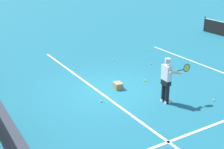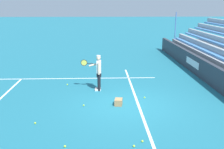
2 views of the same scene
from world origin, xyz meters
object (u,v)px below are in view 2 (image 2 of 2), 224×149
at_px(tennis_player, 98,72).
at_px(tennis_ball_midcourt, 65,146).
at_px(tennis_ball_stray_back, 142,141).
at_px(tennis_ball_near_player, 35,123).
at_px(tennis_ball_toward_net, 145,98).
at_px(tennis_ball_far_right, 84,105).
at_px(tennis_ball_far_left, 134,146).
at_px(ball_box_cardboard, 118,102).
at_px(tennis_ball_by_box, 67,84).

relative_size(tennis_player, tennis_ball_midcourt, 25.98).
height_order(tennis_ball_stray_back, tennis_ball_near_player, same).
relative_size(tennis_ball_toward_net, tennis_ball_far_right, 1.00).
distance_m(tennis_player, tennis_ball_stray_back, 5.30).
relative_size(tennis_ball_far_right, tennis_ball_far_left, 1.00).
height_order(ball_box_cardboard, tennis_ball_stray_back, ball_box_cardboard).
distance_m(tennis_ball_toward_net, tennis_ball_far_right, 2.77).
relative_size(tennis_ball_far_right, tennis_ball_near_player, 1.00).
bearing_deg(tennis_ball_near_player, tennis_ball_toward_net, -60.17).
bearing_deg(tennis_ball_far_right, tennis_ball_near_player, 135.27).
xyz_separation_m(tennis_ball_far_left, tennis_ball_near_player, (1.66, 3.26, 0.00)).
bearing_deg(tennis_ball_midcourt, tennis_player, -9.93).
bearing_deg(tennis_ball_stray_back, ball_box_cardboard, 9.91).
relative_size(tennis_player, tennis_ball_toward_net, 25.98).
height_order(tennis_ball_toward_net, tennis_ball_stray_back, same).
height_order(ball_box_cardboard, tennis_ball_midcourt, ball_box_cardboard).
xyz_separation_m(tennis_ball_stray_back, tennis_ball_far_left, (-0.27, 0.29, 0.00)).
relative_size(tennis_ball_stray_back, tennis_ball_midcourt, 1.00).
distance_m(tennis_ball_far_right, tennis_ball_near_player, 2.24).
relative_size(tennis_ball_stray_back, tennis_ball_far_right, 1.00).
xyz_separation_m(tennis_player, tennis_ball_far_left, (-5.31, -1.09, -0.86)).
height_order(tennis_player, tennis_ball_toward_net, tennis_player).
xyz_separation_m(tennis_player, tennis_ball_midcourt, (-5.25, 0.92, -0.86)).
xyz_separation_m(tennis_ball_far_right, tennis_ball_midcourt, (-3.19, 0.33, 0.00)).
bearing_deg(ball_box_cardboard, tennis_ball_stray_back, -170.09).
height_order(tennis_player, tennis_ball_far_right, tennis_player).
relative_size(tennis_ball_midcourt, tennis_ball_by_box, 1.00).
distance_m(ball_box_cardboard, tennis_ball_near_player, 3.45).
height_order(ball_box_cardboard, tennis_ball_near_player, ball_box_cardboard).
bearing_deg(tennis_ball_stray_back, tennis_ball_midcourt, 95.22).
height_order(ball_box_cardboard, tennis_ball_far_right, ball_box_cardboard).
height_order(ball_box_cardboard, tennis_ball_far_left, ball_box_cardboard).
relative_size(tennis_ball_toward_net, tennis_ball_by_box, 1.00).
bearing_deg(tennis_ball_toward_net, tennis_ball_near_player, 119.83).
bearing_deg(tennis_ball_by_box, tennis_ball_far_right, -160.52).
bearing_deg(tennis_ball_far_left, tennis_ball_by_box, 23.71).
bearing_deg(tennis_ball_near_player, tennis_ball_far_right, -44.73).
relative_size(tennis_ball_far_right, tennis_ball_by_box, 1.00).
xyz_separation_m(tennis_player, tennis_ball_toward_net, (-1.24, -2.05, -0.86)).
distance_m(tennis_ball_stray_back, tennis_ball_far_right, 3.57).
relative_size(ball_box_cardboard, tennis_ball_stray_back, 6.06).
bearing_deg(tennis_player, ball_box_cardboard, -156.91).
relative_size(tennis_player, tennis_ball_far_right, 25.98).
bearing_deg(tennis_ball_by_box, tennis_ball_midcourt, -173.45).
bearing_deg(tennis_player, tennis_ball_midcourt, 170.07).
xyz_separation_m(tennis_ball_toward_net, tennis_ball_near_player, (-2.42, 4.22, 0.00)).
relative_size(tennis_player, tennis_ball_by_box, 25.98).
height_order(tennis_ball_far_right, tennis_ball_near_player, same).
xyz_separation_m(tennis_ball_toward_net, tennis_ball_by_box, (2.10, 3.67, 0.00)).
bearing_deg(tennis_ball_toward_net, tennis_ball_by_box, 60.24).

